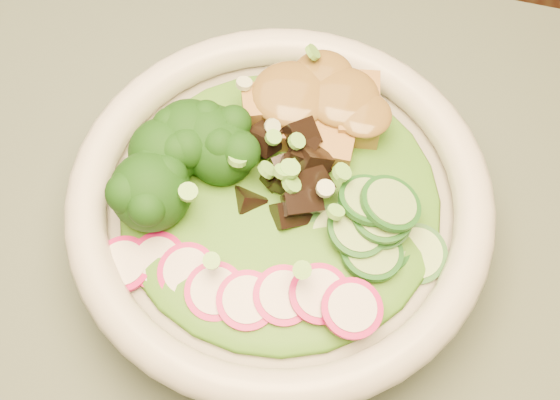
# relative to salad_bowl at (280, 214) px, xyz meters

# --- Properties ---
(salad_bowl) EXTENTS (0.29, 0.29, 0.08)m
(salad_bowl) POSITION_rel_salad_bowl_xyz_m (0.00, 0.00, 0.00)
(salad_bowl) COLOR beige
(salad_bowl) RESTS_ON dining_table
(lettuce_bed) EXTENTS (0.22, 0.22, 0.03)m
(lettuce_bed) POSITION_rel_salad_bowl_xyz_m (-0.00, -0.00, 0.02)
(lettuce_bed) COLOR #2A5D13
(lettuce_bed) RESTS_ON salad_bowl
(broccoli_florets) EXTENTS (0.09, 0.08, 0.05)m
(broccoli_florets) POSITION_rel_salad_bowl_xyz_m (-0.07, 0.00, 0.04)
(broccoli_florets) COLOR black
(broccoli_florets) RESTS_ON salad_bowl
(radish_slices) EXTENTS (0.12, 0.04, 0.02)m
(radish_slices) POSITION_rel_salad_bowl_xyz_m (-0.00, -0.07, 0.03)
(radish_slices) COLOR #B10D52
(radish_slices) RESTS_ON salad_bowl
(cucumber_slices) EXTENTS (0.08, 0.08, 0.04)m
(cucumber_slices) POSITION_rel_salad_bowl_xyz_m (0.07, -0.01, 0.04)
(cucumber_slices) COLOR #83A95E
(cucumber_slices) RESTS_ON salad_bowl
(mushroom_heap) EXTENTS (0.08, 0.08, 0.04)m
(mushroom_heap) POSITION_rel_salad_bowl_xyz_m (0.00, 0.01, 0.04)
(mushroom_heap) COLOR black
(mushroom_heap) RESTS_ON salad_bowl
(tofu_cubes) EXTENTS (0.10, 0.07, 0.04)m
(tofu_cubes) POSITION_rel_salad_bowl_xyz_m (0.01, 0.07, 0.04)
(tofu_cubes) COLOR olive
(tofu_cubes) RESTS_ON salad_bowl
(peanut_sauce) EXTENTS (0.08, 0.06, 0.02)m
(peanut_sauce) POSITION_rel_salad_bowl_xyz_m (0.01, 0.07, 0.05)
(peanut_sauce) COLOR brown
(peanut_sauce) RESTS_ON tofu_cubes
(scallion_garnish) EXTENTS (0.21, 0.21, 0.03)m
(scallion_garnish) POSITION_rel_salad_bowl_xyz_m (-0.00, -0.00, 0.05)
(scallion_garnish) COLOR #6AB740
(scallion_garnish) RESTS_ON salad_bowl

